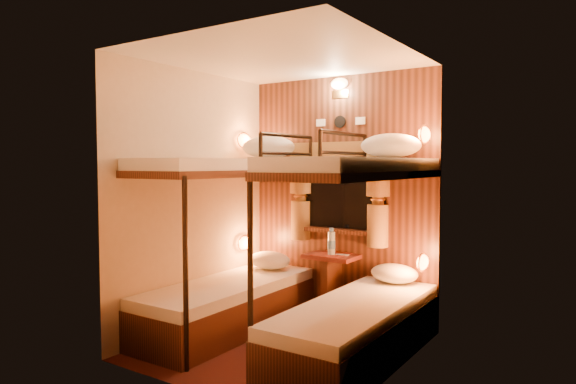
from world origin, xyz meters
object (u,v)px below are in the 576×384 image
Objects in this scene: table at (331,278)px; bottle_right at (331,245)px; bottle_left at (331,243)px; bunk_right at (356,289)px; bunk_left at (229,270)px.

bottle_right is (-0.02, 0.03, 0.33)m from table.
bottle_right is at bearing 129.68° from table.
bottle_right is at bearing 125.98° from bottle_left.
table is (-0.65, 0.78, -0.14)m from bunk_right.
bottle_right is (0.62, 0.81, 0.18)m from bunk_left.
bunk_left is 1.03m from bottle_left.
bottle_right is (-0.03, 0.04, -0.02)m from bottle_left.
bunk_left reaches higher than bottle_left.
bottle_left is at bearing -62.90° from table.
bottle_left is 1.26× the size of bottle_right.
bottle_left is 0.06m from bottle_right.
bunk_left is 9.01× the size of bottle_right.
table is 0.35m from bottle_left.
bottle_left is at bearing 129.87° from bunk_right.
table is 2.47× the size of bottle_left.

